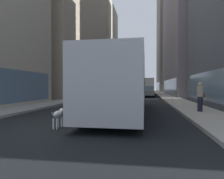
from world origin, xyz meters
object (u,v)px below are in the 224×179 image
Objects in this scene: transit_bus at (123,83)px; box_truck at (147,86)px; car_red_coupe at (128,90)px; car_white_van at (140,90)px; car_black_suv at (108,92)px; car_grey_wagon at (147,92)px; pedestrian_with_handbag at (200,96)px; dalmatian_dog at (58,114)px.

box_truck is at bearing 86.53° from transit_bus.
car_red_coupe is 6.04m from box_truck.
car_white_van is (2.40, 6.77, 0.00)m from car_red_coupe.
car_red_coupe is 0.92× the size of car_black_suv.
box_truck is at bearing 59.83° from car_black_suv.
transit_bus reaches higher than car_grey_wagon.
pedestrian_with_handbag is at bearing -77.35° from car_red_coupe.
car_grey_wagon is 23.49m from dalmatian_dog.
transit_bus is 2.56× the size of car_grey_wagon.
car_black_suv and car_grey_wagon have the same top height.
box_truck is (5.60, 9.63, 0.84)m from car_black_suv.
box_truck is at bearing -47.99° from car_red_coupe.
car_red_coupe is at bearing 83.51° from car_black_suv.
car_red_coupe is at bearing 108.14° from car_grey_wagon.
pedestrian_with_handbag is at bearing -81.18° from car_grey_wagon.
transit_bus is 6.82× the size of pedestrian_with_handbag.
pedestrian_with_handbag is (4.43, 0.41, -0.76)m from transit_bus.
car_white_van is at bearing 94.82° from car_grey_wagon.
car_grey_wagon reaches higher than dalmatian_dog.
car_grey_wagon is 19.05m from car_white_van.
car_white_van is 4.63× the size of dalmatian_dog.
transit_bus is 2.44× the size of car_black_suv.
dalmatian_dog is at bearing -96.59° from box_truck.
pedestrian_with_handbag is at bearing 37.82° from dalmatian_dog.
car_black_suv is at bearing 95.40° from dalmatian_dog.
pedestrian_with_handbag is at bearing -83.79° from box_truck.
transit_bus is at bearing -85.55° from car_red_coupe.
transit_bus is 1.54× the size of box_truck.
car_black_suv is 0.63× the size of box_truck.
car_grey_wagon is at bearing 18.42° from car_black_suv.
car_red_coupe is 12.85m from car_grey_wagon.
car_red_coupe is (-2.40, 30.86, -0.96)m from transit_bus.
car_red_coupe is at bearing 94.45° from transit_bus.
dalmatian_dog is at bearing -142.18° from pedestrian_with_handbag.
pedestrian_with_handbag is at bearing -83.21° from car_white_van.
transit_bus is at bearing 66.53° from dalmatian_dog.
car_white_van is at bearing 98.12° from box_truck.
car_black_suv is at bearing -96.49° from car_red_coupe.
box_truck is at bearing 96.21° from pedestrian_with_handbag.
car_grey_wagon is 1.01× the size of car_white_van.
box_truck is at bearing 83.41° from dalmatian_dog.
car_white_van is at bearing 79.14° from car_black_suv.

